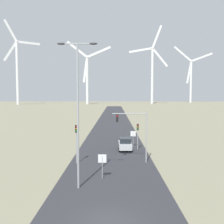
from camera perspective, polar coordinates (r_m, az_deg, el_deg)
ground_plane at (r=18.29m, az=-0.59°, el=-22.55°), size 600.00×600.00×0.00m
road_surface at (r=64.90m, az=0.27°, el=-3.39°), size 10.00×240.00×0.01m
streetlamp at (r=22.51m, az=-7.48°, el=2.47°), size 3.42×0.32×12.50m
stop_sign_near at (r=25.70m, az=-2.14°, el=-10.77°), size 0.81×0.07×2.37m
stop_sign_far at (r=40.99m, az=4.62°, el=-5.20°), size 0.81×0.07×2.46m
traffic_light_post_near_left at (r=31.16m, az=-7.77°, el=-5.08°), size 0.28×0.33×4.58m
traffic_light_post_near_right at (r=38.86m, az=5.62°, el=-4.10°), size 0.28×0.34×3.81m
traffic_light_mast_overhead at (r=31.28m, az=4.95°, el=-3.19°), size 4.16×0.34×6.12m
car_approaching at (r=38.63m, az=2.84°, el=-6.96°), size 1.88×4.13×1.83m
wind_turbine_far_left at (r=230.76m, az=-19.95°, el=9.27°), size 26.14×14.32×68.21m
wind_turbine_left at (r=224.52m, az=-5.42°, el=8.18°), size 37.51×3.76×53.61m
wind_turbine_center at (r=240.69m, az=8.76°, el=9.11°), size 34.92×2.91×69.73m
wind_turbine_right at (r=277.16m, az=16.80°, el=7.44°), size 39.01×2.60×56.67m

